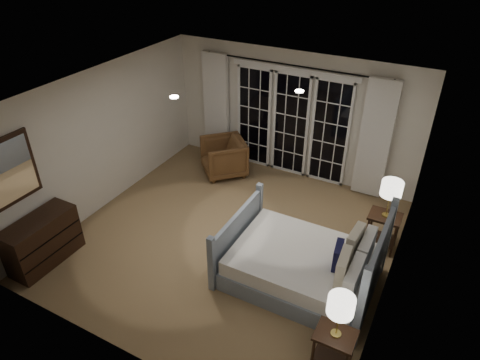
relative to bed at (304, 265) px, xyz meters
The scene contains 20 objects.
floor 1.50m from the bed, 166.00° to the left, with size 5.00×5.00×0.00m, color #906E4D.
ceiling 2.63m from the bed, 166.00° to the left, with size 5.00×5.00×0.00m, color silver.
wall_left 4.05m from the bed, behind, with size 0.02×5.00×2.50m, color silver.
wall_right 1.47m from the bed, 18.16° to the left, with size 0.02×5.00×2.50m, color silver.
wall_back 3.32m from the bed, 116.46° to the left, with size 5.00×0.02×2.50m, color silver.
wall_front 2.74m from the bed, 123.50° to the right, with size 5.00×0.02×2.50m, color silver.
french_doors 3.25m from the bed, 116.79° to the left, with size 2.50×0.04×2.20m.
curtain_rod 3.65m from the bed, 117.28° to the left, with size 0.03×0.03×3.50m, color black.
curtain_left 4.20m from the bed, 138.31° to the left, with size 0.55×0.10×2.25m, color silver.
curtain_right 2.87m from the bed, 85.20° to the left, with size 0.55×0.10×2.25m, color silver.
downlight_a 2.46m from the bed, 123.03° to the left, with size 0.12×0.12×0.01m, color white.
downlight_b 2.97m from the bed, behind, with size 0.12×0.12×0.01m, color white.
bed is the anchor object (origin of this frame).
nightstand_left 1.42m from the bed, 55.81° to the right, with size 0.45×0.36×0.59m.
nightstand_right 1.53m from the bed, 57.64° to the left, with size 0.49×0.39×0.63m.
lamp_left 1.59m from the bed, 55.81° to the right, with size 0.30×0.30×0.57m.
lamp_right 1.72m from the bed, 57.64° to the left, with size 0.32×0.32×0.61m.
armchair 3.32m from the bed, 140.28° to the left, with size 0.81×0.83×0.76m, color brown.
dresser 3.93m from the bed, 158.39° to the right, with size 0.47×1.10×0.78m.
mirror 4.33m from the bed, 159.59° to the right, with size 0.05×0.85×1.00m.
Camera 1 is at (2.74, -4.79, 4.58)m, focal length 32.00 mm.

